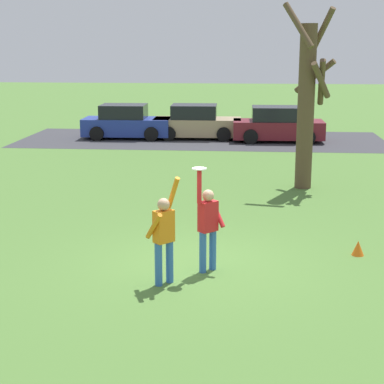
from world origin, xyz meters
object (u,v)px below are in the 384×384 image
parked_car_tan (196,123)px  field_cone_orange (358,248)px  frisbee_disc (199,169)px  parked_car_maroon (277,125)px  person_catcher (208,223)px  person_defender (164,234)px  parked_car_blue (126,123)px  bare_tree_tall (307,100)px

parked_car_tan → field_cone_orange: size_ratio=12.92×
parked_car_tan → field_cone_orange: 17.32m
frisbee_disc → parked_car_maroon: 17.62m
person_catcher → field_cone_orange: bearing=156.4°
person_defender → frisbee_disc: (0.61, 0.60, 1.11)m
parked_car_blue → parked_car_tan: bearing=2.6°
parked_car_blue → bare_tree_tall: bearing=-54.1°
parked_car_tan → bare_tree_tall: bearing=-68.7°
parked_car_blue → field_cone_orange: size_ratio=12.92×
parked_car_tan → person_defender: bearing=-88.3°
person_defender → parked_car_tan: bearing=47.9°
person_defender → field_cone_orange: bearing=-17.9°
parked_car_tan → frisbee_disc: bearing=-86.3°
bare_tree_tall → field_cone_orange: bearing=-84.7°
parked_car_tan → bare_tree_tall: size_ratio=0.74×
parked_car_tan → bare_tree_tall: 11.19m
parked_car_maroon → field_cone_orange: parked_car_maroon is taller
parked_car_blue → parked_car_tan: (3.32, 0.22, 0.00)m
frisbee_disc → field_cone_orange: frisbee_disc is taller
person_catcher → parked_car_blue: 18.33m
parked_car_tan → field_cone_orange: (4.80, -16.64, -0.57)m
frisbee_disc → person_defender: bearing=-135.1°
parked_car_maroon → bare_tree_tall: 9.81m
parked_car_tan → parked_car_maroon: bearing=-10.0°
person_defender → frisbee_disc: 1.40m
field_cone_orange → bare_tree_tall: bearing=95.3°
frisbee_disc → field_cone_orange: (3.28, 1.38, -1.93)m
parked_car_tan → parked_car_maroon: size_ratio=1.00×
person_defender → parked_car_blue: (-4.24, 18.40, -0.25)m
parked_car_maroon → field_cone_orange: (1.03, -16.05, -0.57)m
frisbee_disc → parked_car_tan: size_ratio=0.07×
person_catcher → parked_car_maroon: size_ratio=0.50×
person_defender → parked_car_blue: person_defender is taller
parked_car_tan → parked_car_maroon: 3.82m
person_defender → parked_car_maroon: bearing=36.1°
person_catcher → field_cone_orange: 3.45m
person_catcher → person_defender: bearing=-0.0°
person_defender → frisbee_disc: size_ratio=7.44×
frisbee_disc → bare_tree_tall: bare_tree_tall is taller
person_catcher → person_defender: (-0.77, -0.76, -0.00)m
field_cone_orange → person_defender: bearing=-153.0°
person_catcher → bare_tree_tall: bearing=-153.1°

